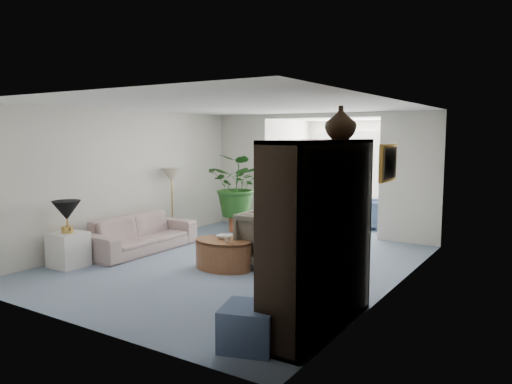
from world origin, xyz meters
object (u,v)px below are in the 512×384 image
Objects in this scene: coffee_cup at (227,239)px; end_table at (68,250)px; sofa at (141,234)px; side_table_dark at (324,251)px; coffee_bowl at (224,237)px; wingback_chair at (275,239)px; table_lamp at (67,210)px; sunroom_table at (352,209)px; floor_lamp at (172,175)px; cabinet_urn at (341,123)px; framed_picture at (389,163)px; entertainment_cabinet at (320,236)px; coffee_table at (223,254)px; ottoman at (249,327)px; sunroom_chair_blue at (372,214)px; plant_pot at (238,224)px; sunroom_chair_maroon at (310,208)px.

end_table is at bearing -154.03° from coffee_cup.
sofa is 3.29m from side_table_dark.
wingback_chair is (0.65, 0.45, -0.04)m from coffee_bowl.
coffee_bowl is (2.07, 1.30, -0.41)m from table_lamp.
wingback_chair reaches higher than sunroom_table.
floor_lamp is 5.13m from cabinet_urn.
sofa is at bearing -178.94° from framed_picture.
end_table is 0.27× the size of entertainment_cabinet.
table_lamp is 1.20× the size of cabinet_urn.
coffee_bowl reaches higher than coffee_table.
sofa is 4.42m from ottoman.
ottoman is (3.80, -2.27, -0.10)m from sofa.
sofa is 2.21× the size of wingback_chair.
cabinet_urn is at bearing -159.38° from sunroom_chair_blue.
sofa is 1.87m from coffee_bowl.
plant_pot is (0.65, 3.74, -0.11)m from end_table.
table_lamp reaches higher than sofa.
sunroom_table is (-1.24, 4.31, -0.01)m from side_table_dark.
entertainment_cabinet reaches higher than coffee_table.
cabinet_urn reaches higher than ottoman.
coffee_bowl is (1.87, -0.05, 0.17)m from sofa.
wingback_chair is 1.74× the size of side_table_dark.
coffee_table is 4.17× the size of coffee_bowl.
end_table is 3.99m from side_table_dark.
ottoman is at bearing -121.43° from sofa.
plant_pot is 0.56× the size of sunroom_chair_blue.
coffee_bowl is 0.44× the size of ottoman.
floor_lamp is 2.87m from coffee_table.
coffee_bowl is 4.37m from sunroom_chair_maroon.
table_lamp is 0.62× the size of sunroom_chair_blue.
coffee_table is at bearing 14.26° from sunroom_chair_maroon.
coffee_table is (1.92, -0.15, -0.09)m from sofa.
sunroom_table is (0.75, 0.75, -0.06)m from sunroom_chair_maroon.
sunroom_chair_blue is at bearing 95.35° from sunroom_chair_maroon.
cabinet_urn reaches higher than wingback_chair.
floor_lamp reaches higher than table_lamp.
sunroom_chair_blue is (-1.43, 5.24, -1.87)m from cabinet_urn.
side_table_dark is 3.60m from sunroom_chair_blue.
sofa is 3.95× the size of end_table.
entertainment_cabinet is 5.49× the size of cabinet_urn.
framed_picture reaches higher than coffee_cup.
end_table is 0.74× the size of sunroom_chair_maroon.
coffee_cup is 1.51m from side_table_dark.
end_table is 1.02× the size of sunroom_table.
end_table is 1.23× the size of table_lamp.
side_table_dark is 4.49m from sunroom_table.
coffee_bowl is 0.62× the size of cabinet_urn.
side_table_dark is (1.35, 0.75, -0.20)m from coffee_bowl.
floor_lamp reaches higher than ottoman.
sunroom_chair_maroon is at bearing 62.08° from floor_lamp.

